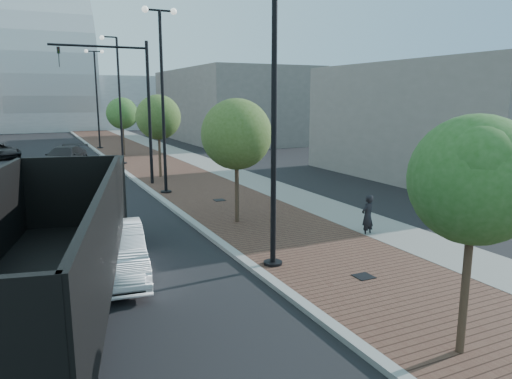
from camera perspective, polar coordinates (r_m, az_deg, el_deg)
name	(u,v)px	position (r m, az deg, el deg)	size (l,w,h in m)	color
sidewalk	(144,154)	(43.32, -13.17, 4.17)	(7.00, 140.00, 0.12)	#4C2D23
concrete_strip	(174,152)	(43.97, -9.73, 4.41)	(2.40, 140.00, 0.13)	slate
curb	(103,156)	(42.71, -17.76, 3.85)	(0.30, 140.00, 0.14)	gray
dump_truck	(70,237)	(13.36, -21.30, -5.30)	(5.39, 13.57, 3.44)	black
white_sedan	(115,251)	(14.16, -16.44, -7.09)	(1.57, 4.50, 1.48)	white
dark_car_far	(64,158)	(36.45, -21.90, 3.55)	(2.17, 5.35, 1.55)	black
pedestrian	(367,216)	(17.79, 13.13, -3.09)	(0.57, 0.37, 1.57)	black
streetlight_1	(270,121)	(13.55, 1.72, 8.10)	(1.44, 0.56, 9.21)	black
streetlight_2	(163,101)	(24.85, -11.04, 10.35)	(1.72, 0.56, 9.28)	black
streetlight_3	(119,106)	(36.57, -16.05, 9.55)	(1.44, 0.56, 9.21)	black
streetlight_4	(97,98)	(48.44, -18.41, 10.25)	(1.72, 0.56, 9.28)	black
traffic_mast	(132,97)	(27.57, -14.51, 10.60)	(5.09, 0.20, 8.00)	black
tree_0	(475,180)	(9.65, 24.67, 1.02)	(2.44, 2.40, 4.74)	#382619
tree_1	(237,134)	(18.63, -2.24, 6.58)	(2.75, 2.75, 4.97)	#382619
tree_2	(159,117)	(30.00, -11.48, 8.42)	(2.72, 2.72, 5.14)	#382619
tree_3	(123,113)	(41.73, -15.60, 8.72)	(2.61, 2.60, 4.94)	#382619
convention_center	(47,90)	(87.11, -23.59, 10.80)	(50.00, 30.00, 50.00)	#9EA4A8
commercial_block_ne	(231,105)	(56.39, -2.98, 9.99)	(12.00, 22.00, 8.00)	#645E5A
commercial_block_e	(446,121)	(32.41, 21.69, 7.57)	(10.00, 16.00, 7.00)	slate
utility_cover_1	(364,276)	(13.81, 12.71, -10.06)	(0.50, 0.50, 0.02)	black
utility_cover_2	(219,200)	(23.07, -4.38, -1.26)	(0.50, 0.50, 0.02)	black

